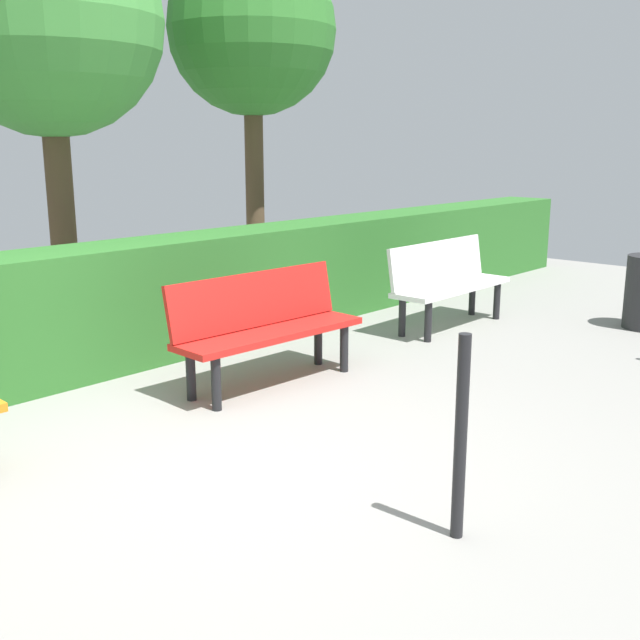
{
  "coord_description": "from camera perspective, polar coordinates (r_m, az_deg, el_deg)",
  "views": [
    {
      "loc": [
        2.61,
        3.26,
        1.84
      ],
      "look_at": [
        -1.43,
        -0.43,
        0.55
      ],
      "focal_mm": 42.63,
      "sensor_mm": 36.0,
      "label": 1
    }
  ],
  "objects": [
    {
      "name": "ground_plane",
      "position": [
        4.57,
        -8.32,
        -10.67
      ],
      "size": [
        17.74,
        17.74,
        0.0
      ],
      "primitive_type": "plane",
      "color": "gray"
    },
    {
      "name": "bench_white",
      "position": [
        7.77,
        9.48,
        3.01
      ],
      "size": [
        1.57,
        0.46,
        0.86
      ],
      "rotation": [
        0.0,
        0.0,
        -0.0
      ],
      "color": "white",
      "rests_on": "ground_plane"
    },
    {
      "name": "bench_red",
      "position": [
        5.84,
        -4.15,
        -0.21
      ],
      "size": [
        1.62,
        0.54,
        0.86
      ],
      "rotation": [
        0.0,
        0.0,
        -0.05
      ],
      "color": "red",
      "rests_on": "ground_plane"
    },
    {
      "name": "hedge_row",
      "position": [
        6.75,
        -12.49,
        1.55
      ],
      "size": [
        13.74,
        0.67,
        1.02
      ],
      "primitive_type": "cube",
      "color": "#2D6B28",
      "rests_on": "ground_plane"
    },
    {
      "name": "tree_near",
      "position": [
        9.57,
        -5.14,
        20.75
      ],
      "size": [
        1.99,
        1.99,
        4.12
      ],
      "color": "brown",
      "rests_on": "ground_plane"
    },
    {
      "name": "tree_mid",
      "position": [
        8.1,
        -19.82,
        20.36
      ],
      "size": [
        2.2,
        2.2,
        4.07
      ],
      "color": "brown",
      "rests_on": "ground_plane"
    },
    {
      "name": "railing_post_mid",
      "position": [
        3.62,
        10.51,
        -8.71
      ],
      "size": [
        0.06,
        0.06,
        1.0
      ],
      "primitive_type": "cylinder",
      "color": "black",
      "rests_on": "ground_plane"
    }
  ]
}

